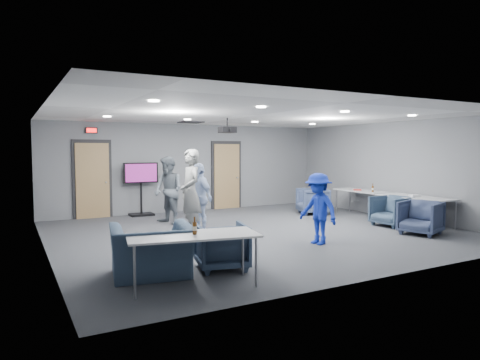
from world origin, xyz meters
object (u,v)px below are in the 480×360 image
tv_stand (141,186)px  projector (227,130)px  chair_front_a (222,246)px  person_d (318,209)px  table_right_a (361,192)px  chair_right_a (313,201)px  person_a (191,193)px  person_b (168,190)px  table_front_left (193,238)px  table_right_b (416,198)px  chair_right_b (391,211)px  bottle_right (373,189)px  chair_right_c (421,218)px  person_c (199,197)px  bottle_front (195,228)px  chair_front_b (152,251)px

tv_stand → projector: projector is taller
chair_front_a → person_d: bearing=-151.5°
person_d → table_right_a: 4.35m
chair_right_a → tv_stand: (-4.58, 2.13, 0.49)m
chair_right_a → projector: size_ratio=2.21×
person_a → table_right_a: size_ratio=1.15×
person_b → table_front_left: size_ratio=0.91×
chair_front_a → table_right_b: bearing=-155.2°
person_d → chair_right_b: 3.05m
bottle_right → chair_right_c: bearing=-110.2°
person_c → bottle_front: bearing=-33.4°
bottle_right → person_d: bearing=-151.1°
person_c → projector: bearing=95.9°
person_a → chair_front_a: 2.82m
person_a → person_c: 0.55m
person_c → chair_right_b: 4.83m
chair_right_b → chair_front_a: chair_right_b is taller
bottle_front → bottle_right: bottle_front is taller
table_right_a → bottle_front: (-6.81, -3.75, 0.14)m
chair_front_a → chair_front_b: chair_front_b is taller
person_b → bottle_front: person_b is taller
chair_right_c → person_a: bearing=-135.5°
table_right_a → table_right_b: (-0.00, -1.90, 0.01)m
person_d → chair_right_b: size_ratio=1.73×
tv_stand → person_d: bearing=-69.0°
person_d → table_front_left: person_d is taller
chair_front_b → bottle_front: bottle_front is taller
table_right_a → tv_stand: 6.43m
chair_right_b → chair_front_b: (-6.56, -1.30, 0.01)m
bottle_front → chair_right_a: bearing=39.0°
person_b → person_d: person_b is taller
table_right_b → tv_stand: 7.51m
person_c → table_right_b: size_ratio=0.83×
chair_right_c → table_right_a: (0.92, 2.79, 0.30)m
chair_front_a → projector: (1.79, 3.31, 2.04)m
person_d → chair_right_b: bearing=95.8°
chair_front_a → chair_right_c: bearing=-162.8°
projector → person_d: bearing=-72.3°
table_right_b → bottle_front: (-6.81, -1.85, 0.13)m
person_a → bottle_right: bearing=91.3°
person_d → chair_front_a: 2.63m
person_a → chair_right_a: 4.67m
table_front_left → tv_stand: size_ratio=1.24×
table_right_b → bottle_right: 1.38m
person_d → bottle_right: bearing=110.3°
chair_front_b → table_right_a: size_ratio=0.71×
chair_right_c → table_right_a: 2.95m
chair_front_a → person_a: bearing=-88.5°
table_right_b → projector: bearing=64.4°
person_b → tv_stand: 1.74m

